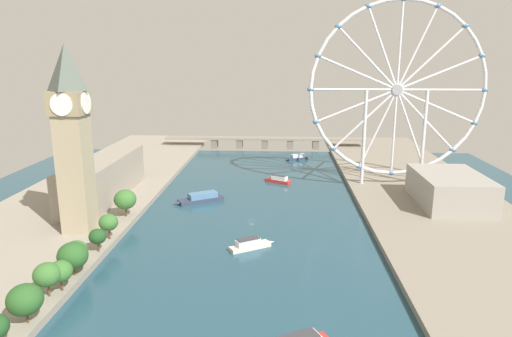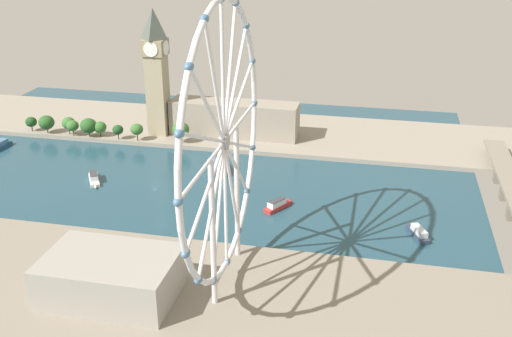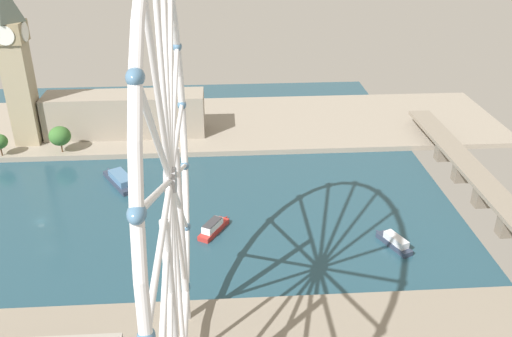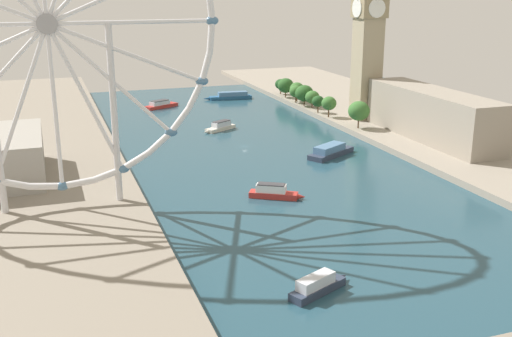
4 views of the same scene
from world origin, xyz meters
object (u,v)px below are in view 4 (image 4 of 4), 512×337
Objects in this scene: tour_boat_5 at (331,151)px; clock_tower at (368,38)px; tour_boat_0 at (274,192)px; tour_boat_2 at (161,105)px; parliament_block at (432,114)px; tour_boat_1 at (220,127)px; tour_boat_3 at (231,96)px; tour_boat_4 at (318,285)px; ferris_wheel at (47,26)px.

clock_tower is at bearing 18.99° from tour_boat_5.
tour_boat_0 is 0.78× the size of tour_boat_2.
tour_boat_0 is at bearing -115.80° from tour_boat_2.
tour_boat_0 is (106.85, 52.13, -13.18)m from parliament_block.
tour_boat_1 is 98.65m from tour_boat_3.
tour_boat_1 is at bearing 57.39° from tour_boat_4.
tour_boat_4 reaches higher than tour_boat_2.
tour_boat_1 is 0.62× the size of tour_boat_3.
tour_boat_4 is at bearing -147.85° from tour_boat_5.
tour_boat_5 is (50.54, 59.11, -47.78)m from clock_tower.
parliament_block is 3.01× the size of tour_boat_5.
clock_tower reaches higher than tour_boat_5.
tour_boat_0 reaches higher than tour_boat_3.
tour_boat_0 reaches higher than tour_boat_1.
tour_boat_4 is (28.55, 193.73, 0.10)m from tour_boat_1.
tour_boat_1 reaches higher than tour_boat_2.
parliament_block is 2.62× the size of tour_boat_3.
tour_boat_2 is 0.86× the size of tour_boat_5.
parliament_block is at bearing -26.16° from tour_boat_5.
tour_boat_0 is 67.51m from tour_boat_5.
parliament_block is at bearing 98.84° from clock_tower.
parliament_block is 60.64m from tour_boat_5.
tour_boat_1 is at bearing 114.55° from tour_boat_0.
ferris_wheel is 155.33m from tour_boat_1.
tour_boat_3 is 162.72m from tour_boat_5.
tour_boat_3 reaches higher than tour_boat_2.
tour_boat_5 is at bearing 95.06° from tour_boat_3.
tour_boat_1 is at bearing 86.24° from tour_boat_5.
parliament_block is 4.47× the size of tour_boat_4.
ferris_wheel is at bearing 166.70° from tour_boat_5.
tour_boat_4 reaches higher than tour_boat_3.
tour_boat_1 is 79.53m from tour_boat_2.
tour_boat_2 is at bearing -51.55° from parliament_block.
tour_boat_1 is 195.82m from tour_boat_4.
parliament_block is 196.16m from ferris_wheel.
clock_tower is at bearing 141.75° from tour_boat_1.
tour_boat_2 is (-70.87, -186.21, -64.39)m from ferris_wheel.
ferris_wheel is 122.79m from tour_boat_4.
parliament_block is 183.08m from tour_boat_2.
clock_tower is at bearing 33.68° from tour_boat_4.
clock_tower is at bearing 121.15° from tour_boat_3.
tour_boat_4 is at bearing -71.43° from tour_boat_0.
tour_boat_3 is at bearing 53.36° from tour_boat_4.
tour_boat_4 is (114.47, 182.58, -47.96)m from clock_tower.
tour_boat_2 is at bearing 122.53° from tour_boat_0.
tour_boat_0 is at bearing -165.57° from tour_boat_5.
clock_tower is 152.86m from tour_boat_0.
tour_boat_1 is (-90.01, -109.03, -64.34)m from ferris_wheel.
tour_boat_3 is (60.01, -158.25, -13.22)m from parliament_block.
tour_boat_4 is (-61.45, 84.70, -64.24)m from ferris_wheel.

